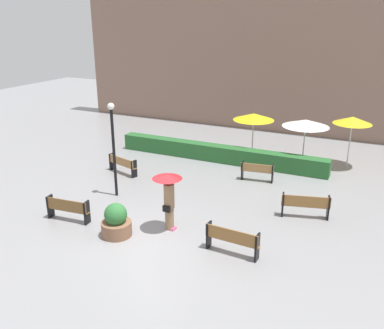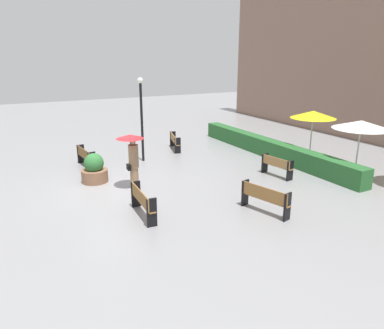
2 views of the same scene
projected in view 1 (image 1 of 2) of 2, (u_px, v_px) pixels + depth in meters
name	position (u px, v px, depth m)	size (l,w,h in m)	color
ground_plane	(150.00, 235.00, 14.58)	(60.00, 60.00, 0.00)	gray
bench_near_right	(232.00, 239.00, 13.24)	(1.81, 0.42, 0.92)	olive
bench_far_left	(122.00, 164.00, 20.13)	(1.79, 0.79, 0.85)	#9E7242
bench_back_row	(257.00, 171.00, 19.22)	(1.55, 0.54, 0.86)	#9E7242
bench_near_left	(67.00, 208.00, 15.44)	(1.76, 0.51, 0.89)	brown
bench_far_right	(306.00, 204.00, 15.68)	(1.81, 0.76, 0.92)	olive
pedestrian_with_umbrella	(168.00, 193.00, 14.51)	(1.05, 1.05, 2.15)	#8C6B4C
planter_pot	(116.00, 222.00, 14.42)	(1.06, 1.06, 1.21)	brown
lamp_post	(113.00, 140.00, 17.01)	(0.28, 0.28, 4.01)	black
patio_umbrella_yellow	(254.00, 117.00, 21.86)	(2.16, 2.16, 2.44)	silver
patio_umbrella_white	(306.00, 123.00, 20.74)	(2.33, 2.33, 2.39)	silver
patio_umbrella_yellow_far	(353.00, 120.00, 20.40)	(1.87, 1.87, 2.61)	silver
hedge_strip	(219.00, 153.00, 21.90)	(11.35, 0.70, 0.85)	#28602D
building_facade	(276.00, 53.00, 26.49)	(28.00, 1.20, 10.06)	#846656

